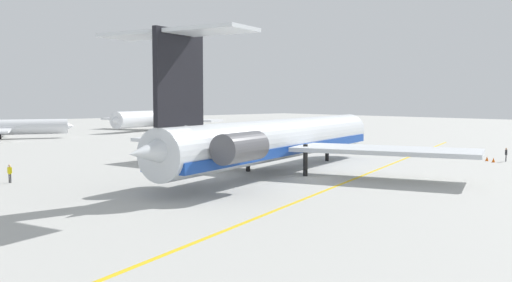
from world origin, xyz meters
The scene contains 10 objects.
ground centered at (0.00, 0.00, 0.00)m, with size 329.21×329.21×0.00m, color #ADADA8.
main_jetliner centered at (-0.34, 4.60, 3.57)m, with size 44.03×39.50×13.09m.
airliner_far_left centered at (-4.25, 74.23, 2.27)m, with size 24.87×25.02×7.71m.
airliner_mid_left centered at (33.36, 79.24, 2.95)m, with size 32.53×32.68×10.02m.
ground_crew_near_nose centered at (28.12, -7.03, 1.07)m, with size 0.38×0.27×1.69m.
ground_crew_near_tail centered at (-22.83, 16.82, 1.09)m, with size 0.34×0.33×1.73m.
safety_cone_nose centered at (19.58, 25.27, 0.28)m, with size 0.40×0.40×0.55m, color #EA590F.
safety_cone_wingtip centered at (26.22, -6.32, 0.28)m, with size 0.40×0.40×0.55m, color #EA590F.
safety_cone_tail centered at (27.09, -5.12, 0.28)m, with size 0.40×0.40×0.55m, color #EA590F.
taxiway_centreline centered at (0.87, -3.82, 0.00)m, with size 105.12×0.36×0.01m, color gold.
Camera 1 is at (-40.52, -35.62, 7.80)m, focal length 38.76 mm.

